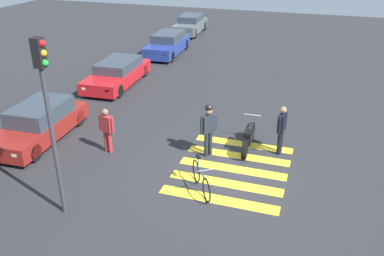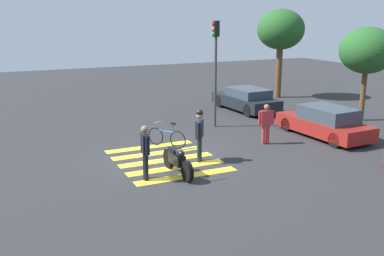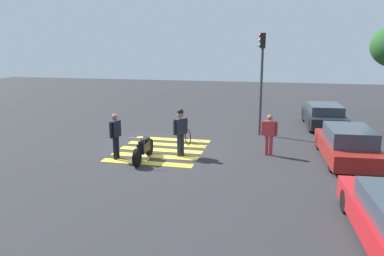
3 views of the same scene
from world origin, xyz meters
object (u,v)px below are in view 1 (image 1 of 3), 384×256
leaning_bicycle (201,179)px  officer_by_motorcycle (209,126)px  pedestrian_bystander (107,128)px  car_red_convertible (118,73)px  traffic_light_pole (48,104)px  officer_on_foot (282,127)px  car_maroon_wagon (40,123)px  police_motorcycle (249,137)px  car_blue_hatchback (168,44)px  car_grey_coupe (190,25)px

leaning_bicycle → officer_by_motorcycle: officer_by_motorcycle is taller
officer_by_motorcycle → pedestrian_bystander: officer_by_motorcycle is taller
pedestrian_bystander → car_red_convertible: (6.48, 3.01, -0.34)m
officer_by_motorcycle → pedestrian_bystander: 3.50m
pedestrian_bystander → traffic_light_pole: traffic_light_pole is taller
pedestrian_bystander → officer_on_foot: bearing=-72.7°
car_maroon_wagon → car_red_convertible: 6.33m
officer_on_foot → leaning_bicycle: bearing=147.7°
pedestrian_bystander → car_red_convertible: bearing=24.9°
police_motorcycle → car_red_convertible: size_ratio=0.44×
pedestrian_bystander → car_blue_hatchback: bearing=12.1°
officer_on_foot → car_maroon_wagon: (-1.63, 8.60, -0.39)m
officer_by_motorcycle → car_red_convertible: 8.52m
leaning_bicycle → car_blue_hatchback: size_ratio=0.33×
officer_on_foot → car_maroon_wagon: size_ratio=0.40×
leaning_bicycle → car_blue_hatchback: car_blue_hatchback is taller
police_motorcycle → traffic_light_pole: traffic_light_pole is taller
leaning_bicycle → traffic_light_pole: 4.80m
leaning_bicycle → traffic_light_pole: bearing=123.5°
officer_on_foot → traffic_light_pole: bearing=135.1°
pedestrian_bystander → traffic_light_pole: 4.14m
car_red_convertible → police_motorcycle: bearing=-121.8°
leaning_bicycle → officer_on_foot: bearing=-32.3°
car_maroon_wagon → car_grey_coupe: (18.54, 0.33, 0.04)m
car_blue_hatchback → officer_on_foot: bearing=-142.2°
car_grey_coupe → traffic_light_pole: size_ratio=0.91×
car_blue_hatchback → car_red_convertible: bearing=177.1°
car_red_convertible → car_blue_hatchback: 6.12m
car_maroon_wagon → car_red_convertible: size_ratio=0.92×
traffic_light_pole → police_motorcycle: bearing=-38.2°
officer_on_foot → car_red_convertible: officer_on_foot is taller
police_motorcycle → leaning_bicycle: bearing=164.7°
leaning_bicycle → officer_by_motorcycle: bearing=10.6°
officer_on_foot → car_maroon_wagon: 8.76m
officer_by_motorcycle → pedestrian_bystander: bearing=104.5°
car_red_convertible → car_grey_coupe: 12.22m
officer_by_motorcycle → car_grey_coupe: 19.01m
officer_on_foot → traffic_light_pole: 7.65m
traffic_light_pole → officer_by_motorcycle: bearing=-33.7°
leaning_bicycle → car_grey_coupe: (19.96, 7.00, 0.27)m
pedestrian_bystander → car_blue_hatchback: 12.88m
officer_on_foot → police_motorcycle: bearing=90.9°
pedestrian_bystander → car_grey_coupe: (18.69, 3.22, -0.26)m
car_red_convertible → car_blue_hatchback: bearing=-2.9°
officer_by_motorcycle → car_red_convertible: size_ratio=0.40×
car_red_convertible → car_maroon_wagon: bearing=-179.0°
officer_by_motorcycle → car_blue_hatchback: 13.21m
car_maroon_wagon → officer_on_foot: bearing=-79.3°
car_red_convertible → traffic_light_pole: traffic_light_pole is taller
police_motorcycle → pedestrian_bystander: size_ratio=1.30×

